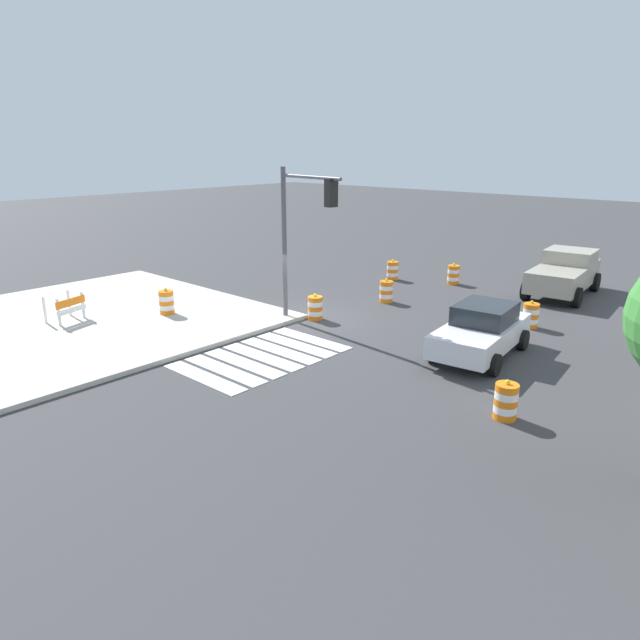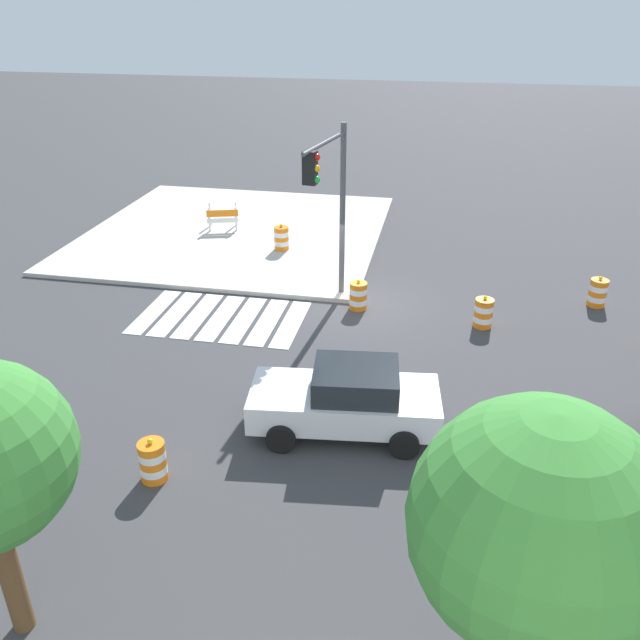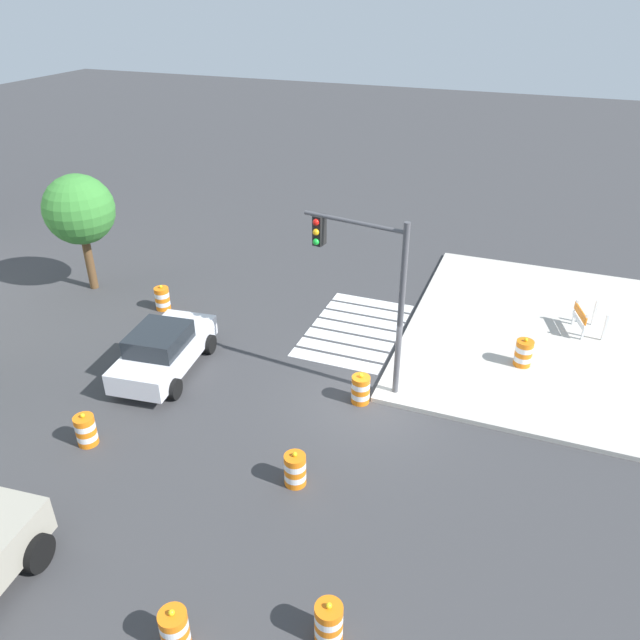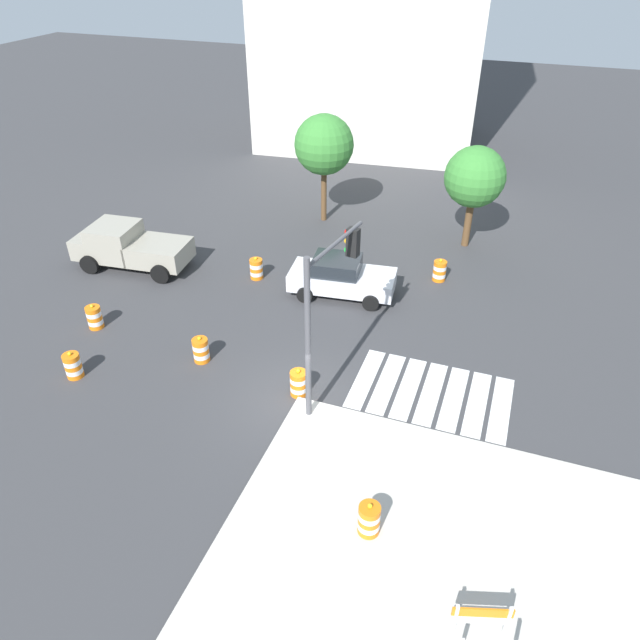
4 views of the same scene
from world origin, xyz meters
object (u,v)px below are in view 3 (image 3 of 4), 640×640
object	(u,v)px
traffic_barrel_crosswalk_end	(329,622)
traffic_barrel_near_corner	(295,470)
traffic_barrel_on_sidewalk	(523,353)
sports_car	(164,350)
traffic_barrel_lane_center	(175,629)
traffic_light_pole	(366,273)
street_tree_streetside_mid	(79,210)
traffic_barrel_far_curb	(361,389)
construction_barricade	(584,318)
traffic_barrel_median_near	(86,430)
traffic_barrel_median_far	(162,298)

from	to	relation	value
traffic_barrel_crosswalk_end	traffic_barrel_near_corner	bearing A→B (deg)	31.65
traffic_barrel_near_corner	traffic_barrel_on_sidewalk	distance (m)	8.99
traffic_barrel_near_corner	sports_car	bearing A→B (deg)	61.69
traffic_barrel_lane_center	traffic_light_pole	world-z (taller)	traffic_light_pole
traffic_barrel_crosswalk_end	street_tree_streetside_mid	bearing A→B (deg)	52.61
traffic_barrel_far_curb	construction_barricade	size ratio (longest dim) A/B	0.72
traffic_barrel_far_curb	construction_barricade	bearing A→B (deg)	-43.34
traffic_barrel_median_near	traffic_barrel_lane_center	bearing A→B (deg)	-127.23
sports_car	traffic_barrel_crosswalk_end	world-z (taller)	sports_car
traffic_barrel_on_sidewalk	traffic_barrel_lane_center	bearing A→B (deg)	156.42
traffic_barrel_lane_center	traffic_barrel_on_sidewalk	xyz separation A→B (m)	(12.35, -5.39, 0.15)
traffic_barrel_median_near	construction_barricade	xyz separation A→B (m)	(11.14, -12.73, 0.27)
traffic_light_pole	traffic_barrel_median_far	bearing A→B (deg)	76.55
traffic_barrel_median_far	traffic_barrel_far_curb	xyz separation A→B (m)	(-2.97, -9.00, 0.00)
traffic_light_pole	traffic_barrel_median_near	bearing A→B (deg)	130.75
traffic_barrel_far_curb	traffic_barrel_lane_center	bearing A→B (deg)	173.68
sports_car	construction_barricade	world-z (taller)	sports_car
traffic_barrel_crosswalk_end	traffic_barrel_median_near	bearing A→B (deg)	69.92
traffic_barrel_median_near	traffic_barrel_median_far	world-z (taller)	same
traffic_barrel_crosswalk_end	traffic_barrel_median_near	distance (m)	8.75
traffic_barrel_median_far	traffic_barrel_lane_center	size ratio (longest dim) A/B	1.00
traffic_barrel_lane_center	traffic_barrel_on_sidewalk	bearing A→B (deg)	-23.58
traffic_barrel_median_near	traffic_barrel_near_corner	bearing A→B (deg)	-83.93
traffic_barrel_median_near	traffic_barrel_median_far	distance (m)	7.91
sports_car	traffic_barrel_on_sidewalk	bearing A→B (deg)	-68.44
traffic_barrel_median_near	traffic_barrel_far_curb	bearing A→B (deg)	-55.11
traffic_barrel_on_sidewalk	traffic_barrel_median_far	bearing A→B (deg)	92.80
sports_car	traffic_barrel_crosswalk_end	size ratio (longest dim) A/B	4.40
street_tree_streetside_mid	traffic_barrel_crosswalk_end	bearing A→B (deg)	-127.39
traffic_barrel_median_near	traffic_barrel_median_far	size ratio (longest dim) A/B	1.00
sports_car	traffic_light_pole	xyz separation A→B (m)	(1.55, -6.25, 3.10)
traffic_barrel_crosswalk_end	traffic_barrel_lane_center	distance (m)	2.95
traffic_barrel_median_far	traffic_barrel_far_curb	size ratio (longest dim) A/B	1.00
traffic_barrel_crosswalk_end	traffic_light_pole	distance (m)	9.30
traffic_barrel_median_near	traffic_light_pole	size ratio (longest dim) A/B	0.19
traffic_barrel_on_sidewalk	construction_barricade	xyz separation A→B (m)	(2.99, -1.82, 0.12)
sports_car	traffic_barrel_median_near	distance (m)	3.87
sports_car	traffic_barrel_crosswalk_end	bearing A→B (deg)	-129.86
sports_car	traffic_barrel_far_curb	xyz separation A→B (m)	(0.67, -6.47, -0.36)
street_tree_streetside_mid	construction_barricade	bearing A→B (deg)	-80.83
traffic_barrel_crosswalk_end	traffic_light_pole	bearing A→B (deg)	13.11
traffic_barrel_median_near	traffic_light_pole	bearing A→B (deg)	-49.25
sports_car	traffic_barrel_lane_center	distance (m)	9.75
traffic_barrel_median_near	traffic_barrel_lane_center	size ratio (longest dim) A/B	1.00
traffic_barrel_near_corner	traffic_barrel_median_near	bearing A→B (deg)	96.07
sports_car	traffic_barrel_lane_center	xyz separation A→B (m)	(-8.04, -5.51, -0.36)
traffic_barrel_crosswalk_end	traffic_barrel_far_curb	distance (m)	7.73
traffic_barrel_median_far	construction_barricade	bearing A→B (deg)	-76.56
sports_car	construction_barricade	size ratio (longest dim) A/B	3.18
street_tree_streetside_mid	traffic_barrel_lane_center	bearing A→B (deg)	-136.13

